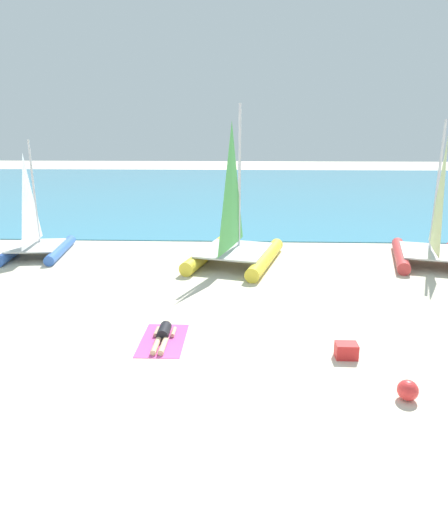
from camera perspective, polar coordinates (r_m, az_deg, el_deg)
name	(u,v)px	position (r m, az deg, el deg)	size (l,w,h in m)	color
ground_plane	(228,255)	(19.10, 0.52, 0.12)	(120.00, 120.00, 0.00)	beige
ocean_water	(236,189)	(41.07, 1.49, 8.51)	(120.00, 40.00, 0.05)	teal
sailboat_red	(432,244)	(19.46, 24.85, 1.43)	(3.69, 4.77, 5.50)	#CC3838
sailboat_blue	(36,239)	(20.46, -22.72, 1.98)	(2.75, 3.89, 4.74)	blue
sailboat_yellow	(235,241)	(17.70, 1.39, 1.89)	(4.08, 5.28, 6.09)	yellow
towel_right	(163,340)	(11.65, -7.73, -10.50)	(1.10, 1.90, 0.01)	#D84C99
sunbather_right	(163,334)	(11.65, -7.70, -9.81)	(0.54, 1.56, 0.30)	black
beach_ball	(408,390)	(9.87, 22.23, -15.45)	(0.41, 0.41, 0.41)	red
cooler_box	(346,351)	(11.04, 15.22, -11.48)	(0.50, 0.36, 0.36)	red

